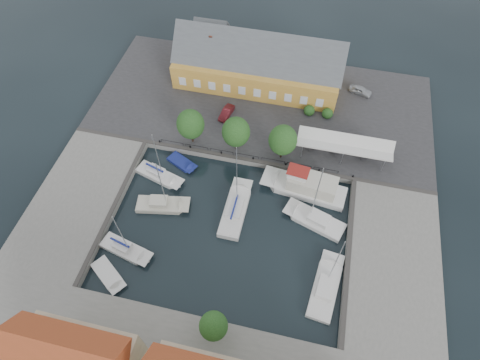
# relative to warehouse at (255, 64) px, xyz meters

# --- Properties ---
(ground) EXTENTS (140.00, 140.00, 0.00)m
(ground) POSITION_rel_warehouse_xyz_m (2.60, -28.36, -4.43)
(ground) COLOR black
(ground) RESTS_ON ground
(north_quay) EXTENTS (56.00, 26.00, 1.00)m
(north_quay) POSITION_rel_warehouse_xyz_m (2.60, -5.36, -3.93)
(north_quay) COLOR #2D2D30
(north_quay) RESTS_ON ground
(west_quay) EXTENTS (12.00, 24.00, 1.00)m
(west_quay) POSITION_rel_warehouse_xyz_m (-19.40, -30.36, -3.93)
(west_quay) COLOR slate
(west_quay) RESTS_ON ground
(east_quay) EXTENTS (12.00, 24.00, 1.00)m
(east_quay) POSITION_rel_warehouse_xyz_m (24.60, -30.36, -3.93)
(east_quay) COLOR slate
(east_quay) RESTS_ON ground
(quay_edge_fittings) EXTENTS (56.00, 24.72, 0.40)m
(quay_edge_fittings) POSITION_rel_warehouse_xyz_m (2.62, -23.61, -3.37)
(quay_edge_fittings) COLOR #383533
(quay_edge_fittings) RESTS_ON north_quay
(warehouse) EXTENTS (28.56, 14.00, 9.55)m
(warehouse) POSITION_rel_warehouse_xyz_m (0.00, 0.00, 0.00)
(warehouse) COLOR gold
(warehouse) RESTS_ON north_quay
(tent_canopy) EXTENTS (14.00, 4.00, 2.83)m
(tent_canopy) POSITION_rel_warehouse_xyz_m (16.60, -13.86, -0.74)
(tent_canopy) COLOR silver
(tent_canopy) RESTS_ON north_quay
(quay_trees) EXTENTS (18.20, 4.20, 6.30)m
(quay_trees) POSITION_rel_warehouse_xyz_m (0.60, -16.36, 0.45)
(quay_trees) COLOR black
(quay_trees) RESTS_ON north_quay
(car_silver) EXTENTS (4.25, 2.66, 1.35)m
(car_silver) POSITION_rel_warehouse_xyz_m (18.58, 0.74, -2.75)
(car_silver) COLOR #B7BABF
(car_silver) RESTS_ON north_quay
(car_red) EXTENTS (2.07, 4.05, 1.27)m
(car_red) POSITION_rel_warehouse_xyz_m (-2.62, -9.66, -2.79)
(car_red) COLOR #5B141B
(car_red) RESTS_ON north_quay
(center_sailboat) EXTENTS (3.04, 9.96, 13.44)m
(center_sailboat) POSITION_rel_warehouse_xyz_m (2.95, -26.80, -4.06)
(center_sailboat) COLOR silver
(center_sailboat) RESTS_ON ground
(trawler) EXTENTS (12.83, 5.11, 5.00)m
(trawler) POSITION_rel_warehouse_xyz_m (12.27, -21.04, -3.41)
(trawler) COLOR silver
(trawler) RESTS_ON ground
(east_boat_a) EXTENTS (9.08, 5.49, 12.27)m
(east_boat_a) POSITION_rel_warehouse_xyz_m (14.19, -25.92, -4.17)
(east_boat_a) COLOR silver
(east_boat_a) RESTS_ON ground
(east_boat_c) EXTENTS (4.02, 9.53, 11.72)m
(east_boat_c) POSITION_rel_warehouse_xyz_m (16.50, -35.24, -4.17)
(east_boat_c) COLOR silver
(east_boat_c) RESTS_ON ground
(west_boat_a) EXTENTS (7.97, 4.33, 10.41)m
(west_boat_a) POSITION_rel_warehouse_xyz_m (-9.65, -23.45, -4.16)
(west_boat_a) COLOR silver
(west_boat_a) RESTS_ON ground
(west_boat_b) EXTENTS (7.91, 3.91, 10.52)m
(west_boat_b) POSITION_rel_warehouse_xyz_m (-7.46, -28.31, -4.17)
(west_boat_b) COLOR beige
(west_boat_b) RESTS_ON ground
(west_boat_d) EXTENTS (7.63, 3.85, 10.05)m
(west_boat_d) POSITION_rel_warehouse_xyz_m (-9.82, -35.98, -4.16)
(west_boat_d) COLOR silver
(west_boat_d) RESTS_ON ground
(launch_sw) EXTENTS (5.74, 4.91, 0.98)m
(launch_sw) POSITION_rel_warehouse_xyz_m (-10.63, -39.74, -4.34)
(launch_sw) COLOR silver
(launch_sw) RESTS_ON ground
(launch_nw) EXTENTS (5.21, 3.90, 0.88)m
(launch_nw) POSITION_rel_warehouse_xyz_m (-7.08, -20.27, -4.34)
(launch_nw) COLOR navy
(launch_nw) RESTS_ON ground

